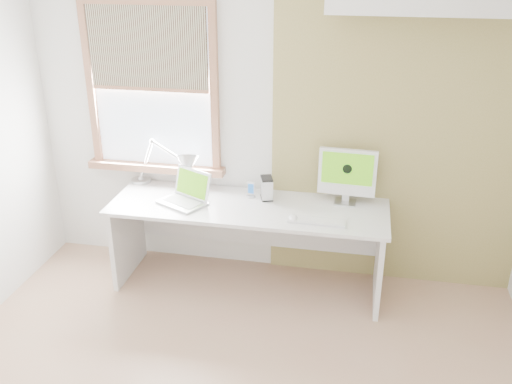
% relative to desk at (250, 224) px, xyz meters
% --- Properties ---
extents(room, '(4.04, 3.54, 2.64)m').
position_rel_desk_xyz_m(room, '(0.13, -1.44, 0.77)').
color(room, tan).
rests_on(room, ground).
extents(accent_wall, '(2.00, 0.02, 2.60)m').
position_rel_desk_xyz_m(accent_wall, '(1.13, 0.30, 0.77)').
color(accent_wall, olive).
rests_on(accent_wall, room).
extents(window, '(1.20, 0.14, 1.42)m').
position_rel_desk_xyz_m(window, '(-0.87, 0.27, 1.01)').
color(window, '#915E44').
rests_on(window, room).
extents(desk, '(2.20, 0.70, 0.73)m').
position_rel_desk_xyz_m(desk, '(0.00, 0.00, 0.00)').
color(desk, silver).
rests_on(desk, room).
extents(desk_lamp, '(0.69, 0.37, 0.41)m').
position_rel_desk_xyz_m(desk_lamp, '(-0.63, 0.13, 0.41)').
color(desk_lamp, silver).
rests_on(desk_lamp, desk).
extents(laptop, '(0.45, 0.42, 0.25)m').
position_rel_desk_xyz_m(laptop, '(-0.50, -0.09, 0.26)').
color(laptop, silver).
rests_on(laptop, desk).
extents(phone_dock, '(0.08, 0.08, 0.13)m').
position_rel_desk_xyz_m(phone_dock, '(-0.01, 0.10, 0.23)').
color(phone_dock, silver).
rests_on(phone_dock, desk).
extents(external_drive, '(0.13, 0.16, 0.18)m').
position_rel_desk_xyz_m(external_drive, '(0.12, 0.10, 0.29)').
color(external_drive, silver).
rests_on(external_drive, desk).
extents(imac, '(0.46, 0.16, 0.44)m').
position_rel_desk_xyz_m(imac, '(0.75, 0.15, 0.44)').
color(imac, silver).
rests_on(imac, desk).
extents(keyboard, '(0.43, 0.13, 0.02)m').
position_rel_desk_xyz_m(keyboard, '(0.56, -0.25, 0.20)').
color(keyboard, white).
rests_on(keyboard, desk).
extents(mouse, '(0.09, 0.12, 0.03)m').
position_rel_desk_xyz_m(mouse, '(0.38, -0.24, 0.21)').
color(mouse, white).
rests_on(mouse, desk).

